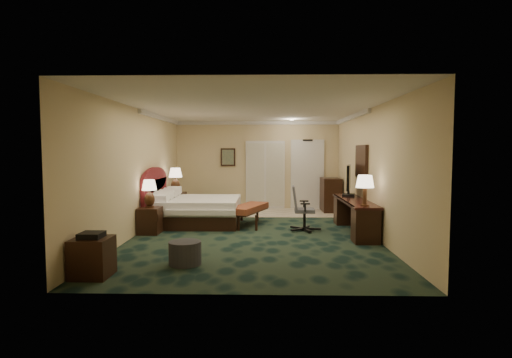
{
  "coord_description": "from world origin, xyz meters",
  "views": [
    {
      "loc": [
        0.25,
        -8.6,
        1.79
      ],
      "look_at": [
        0.04,
        0.6,
        1.14
      ],
      "focal_mm": 28.0,
      "sensor_mm": 36.0,
      "label": 1
    }
  ],
  "objects_px": {
    "bed_bench": "(249,215)",
    "ottoman": "(185,253)",
    "bed": "(198,211)",
    "lamp_far": "(176,180)",
    "nightstand_far": "(176,204)",
    "desk": "(354,216)",
    "minibar": "(331,195)",
    "nightstand_near": "(150,220)",
    "tv": "(349,181)",
    "side_table": "(92,257)",
    "lamp_near": "(149,194)",
    "desk_chair": "(305,208)"
  },
  "relations": [
    {
      "from": "nightstand_far",
      "to": "bed_bench",
      "type": "bearing_deg",
      "value": -33.26
    },
    {
      "from": "nightstand_far",
      "to": "minibar",
      "type": "distance_m",
      "value": 4.51
    },
    {
      "from": "nightstand_far",
      "to": "ottoman",
      "type": "relative_size",
      "value": 1.26
    },
    {
      "from": "tv",
      "to": "ottoman",
      "type": "bearing_deg",
      "value": -120.76
    },
    {
      "from": "bed",
      "to": "lamp_far",
      "type": "bearing_deg",
      "value": 125.29
    },
    {
      "from": "side_table",
      "to": "desk_chair",
      "type": "height_order",
      "value": "desk_chair"
    },
    {
      "from": "tv",
      "to": "desk_chair",
      "type": "distance_m",
      "value": 1.36
    },
    {
      "from": "nightstand_far",
      "to": "desk",
      "type": "xyz_separation_m",
      "value": [
        4.43,
        -2.12,
        0.04
      ]
    },
    {
      "from": "side_table",
      "to": "desk",
      "type": "height_order",
      "value": "desk"
    },
    {
      "from": "nightstand_far",
      "to": "bed_bench",
      "type": "distance_m",
      "value": 2.48
    },
    {
      "from": "bed",
      "to": "lamp_far",
      "type": "relative_size",
      "value": 2.93
    },
    {
      "from": "nightstand_far",
      "to": "tv",
      "type": "xyz_separation_m",
      "value": [
        4.44,
        -1.42,
        0.77
      ]
    },
    {
      "from": "bed_bench",
      "to": "side_table",
      "type": "bearing_deg",
      "value": -96.78
    },
    {
      "from": "bed",
      "to": "minibar",
      "type": "xyz_separation_m",
      "value": [
        3.59,
        2.12,
        0.18
      ]
    },
    {
      "from": "lamp_far",
      "to": "lamp_near",
      "type": "bearing_deg",
      "value": -91.58
    },
    {
      "from": "nightstand_near",
      "to": "desk_chair",
      "type": "bearing_deg",
      "value": 6.11
    },
    {
      "from": "lamp_near",
      "to": "ottoman",
      "type": "distance_m",
      "value": 2.79
    },
    {
      "from": "tv",
      "to": "desk_chair",
      "type": "xyz_separation_m",
      "value": [
        -1.09,
        -0.56,
        -0.59
      ]
    },
    {
      "from": "ottoman",
      "to": "side_table",
      "type": "xyz_separation_m",
      "value": [
        -1.2,
        -0.64,
        0.1
      ]
    },
    {
      "from": "nightstand_far",
      "to": "ottoman",
      "type": "height_order",
      "value": "nightstand_far"
    },
    {
      "from": "desk",
      "to": "nightstand_far",
      "type": "bearing_deg",
      "value": 154.41
    },
    {
      "from": "nightstand_far",
      "to": "desk",
      "type": "relative_size",
      "value": 0.26
    },
    {
      "from": "bed",
      "to": "minibar",
      "type": "relative_size",
      "value": 2.02
    },
    {
      "from": "lamp_near",
      "to": "bed_bench",
      "type": "relative_size",
      "value": 0.41
    },
    {
      "from": "nightstand_near",
      "to": "bed_bench",
      "type": "xyz_separation_m",
      "value": [
        2.1,
        0.98,
        -0.04
      ]
    },
    {
      "from": "tv",
      "to": "lamp_near",
      "type": "bearing_deg",
      "value": -155.0
    },
    {
      "from": "bed",
      "to": "nightstand_near",
      "type": "height_order",
      "value": "bed"
    },
    {
      "from": "bed_bench",
      "to": "ottoman",
      "type": "height_order",
      "value": "bed_bench"
    },
    {
      "from": "nightstand_near",
      "to": "desk_chair",
      "type": "xyz_separation_m",
      "value": [
        3.39,
        0.36,
        0.22
      ]
    },
    {
      "from": "bed",
      "to": "side_table",
      "type": "height_order",
      "value": "bed"
    },
    {
      "from": "side_table",
      "to": "minibar",
      "type": "distance_m",
      "value": 7.67
    },
    {
      "from": "nightstand_near",
      "to": "desk",
      "type": "height_order",
      "value": "desk"
    },
    {
      "from": "ottoman",
      "to": "desk",
      "type": "relative_size",
      "value": 0.2
    },
    {
      "from": "side_table",
      "to": "ottoman",
      "type": "bearing_deg",
      "value": 28.32
    },
    {
      "from": "bed",
      "to": "nightstand_far",
      "type": "relative_size",
      "value": 3.1
    },
    {
      "from": "bed",
      "to": "nightstand_near",
      "type": "distance_m",
      "value": 1.45
    },
    {
      "from": "nightstand_near",
      "to": "tv",
      "type": "height_order",
      "value": "tv"
    },
    {
      "from": "nightstand_far",
      "to": "ottoman",
      "type": "distance_m",
      "value": 4.85
    },
    {
      "from": "tv",
      "to": "nightstand_far",
      "type": "bearing_deg",
      "value": 176.2
    },
    {
      "from": "nightstand_far",
      "to": "side_table",
      "type": "relative_size",
      "value": 1.16
    },
    {
      "from": "bed_bench",
      "to": "minibar",
      "type": "xyz_separation_m",
      "value": [
        2.34,
        2.3,
        0.25
      ]
    },
    {
      "from": "bed",
      "to": "lamp_far",
      "type": "distance_m",
      "value": 1.55
    },
    {
      "from": "nightstand_near",
      "to": "ottoman",
      "type": "distance_m",
      "value": 2.66
    },
    {
      "from": "nightstand_near",
      "to": "nightstand_far",
      "type": "bearing_deg",
      "value": 89.2
    },
    {
      "from": "bed",
      "to": "minibar",
      "type": "distance_m",
      "value": 4.17
    },
    {
      "from": "tv",
      "to": "desk_chair",
      "type": "bearing_deg",
      "value": -139.0
    },
    {
      "from": "lamp_far",
      "to": "ottoman",
      "type": "bearing_deg",
      "value": -75.67
    },
    {
      "from": "bed",
      "to": "side_table",
      "type": "xyz_separation_m",
      "value": [
        -0.81,
        -4.16,
        -0.04
      ]
    },
    {
      "from": "nightstand_far",
      "to": "lamp_far",
      "type": "height_order",
      "value": "lamp_far"
    },
    {
      "from": "bed_bench",
      "to": "desk_chair",
      "type": "height_order",
      "value": "desk_chair"
    }
  ]
}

